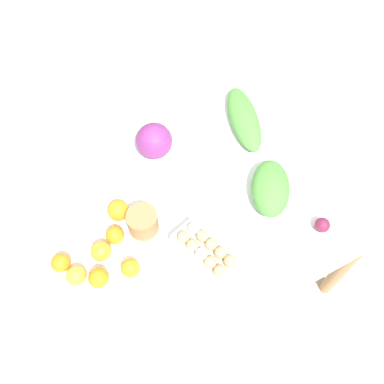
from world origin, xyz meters
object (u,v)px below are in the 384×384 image
object	(u,v)px
orange_6	(130,268)
greens_bunch_kale	(271,188)
paper_bag	(143,222)
orange_4	(76,276)
beet_root	(322,225)
orange_5	(99,278)
cabbage_purple	(154,141)
orange_3	(118,210)
orange_1	(61,263)
egg_carton	(206,252)
orange_2	(101,251)
orange_0	(115,235)
greens_bunch_dandelion	(244,119)

from	to	relation	value
orange_6	greens_bunch_kale	bearing A→B (deg)	-176.88
paper_bag	orange_4	xyz separation A→B (m)	(0.28, 0.07, -0.01)
beet_root	greens_bunch_kale	bearing A→B (deg)	-67.18
orange_5	cabbage_purple	bearing A→B (deg)	-135.22
beet_root	orange_4	bearing A→B (deg)	-15.74
cabbage_purple	paper_bag	distance (m)	0.35
greens_bunch_kale	beet_root	distance (m)	0.23
cabbage_purple	paper_bag	bearing A→B (deg)	57.06
orange_3	orange_5	size ratio (longest dim) A/B	1.15
orange_6	orange_1	bearing A→B (deg)	-32.91
orange_1	orange_5	xyz separation A→B (m)	(-0.09, 0.11, 0.00)
egg_carton	paper_bag	distance (m)	0.25
orange_2	orange_4	size ratio (longest dim) A/B	1.05
greens_bunch_kale	orange_1	distance (m)	0.81
egg_carton	orange_0	world-z (taller)	egg_carton
orange_0	orange_1	xyz separation A→B (m)	(0.21, 0.01, -0.00)
greens_bunch_kale	orange_1	size ratio (longest dim) A/B	3.64
orange_6	egg_carton	bearing A→B (deg)	163.41
cabbage_purple	greens_bunch_kale	distance (m)	0.49
cabbage_purple	orange_0	size ratio (longest dim) A/B	2.15
orange_1	orange_2	distance (m)	0.14
egg_carton	paper_bag	bearing A→B (deg)	-161.55
orange_1	orange_6	size ratio (longest dim) A/B	1.00
orange_2	orange_3	world-z (taller)	orange_3
orange_2	egg_carton	bearing A→B (deg)	150.44
greens_bunch_dandelion	cabbage_purple	bearing A→B (deg)	-7.32
cabbage_purple	egg_carton	distance (m)	0.50
greens_bunch_dandelion	orange_5	distance (m)	0.88
egg_carton	orange_2	size ratio (longest dim) A/B	3.77
egg_carton	beet_root	distance (m)	0.44
egg_carton	orange_1	world-z (taller)	egg_carton
egg_carton	orange_6	bearing A→B (deg)	-122.77
orange_5	orange_6	distance (m)	0.11
egg_carton	greens_bunch_kale	world-z (taller)	greens_bunch_kale
orange_1	orange_3	size ratio (longest dim) A/B	0.83
orange_1	orange_4	distance (m)	0.08
orange_3	orange_4	xyz separation A→B (m)	(0.23, 0.16, -0.01)
orange_1	orange_3	xyz separation A→B (m)	(-0.26, -0.09, 0.01)
orange_1	orange_3	world-z (taller)	orange_3
paper_bag	orange_5	bearing A→B (deg)	27.53
egg_carton	orange_0	size ratio (longest dim) A/B	4.06
orange_0	orange_2	distance (m)	0.08
orange_4	orange_5	distance (m)	0.08
paper_bag	orange_1	world-z (taller)	paper_bag
paper_bag	orange_4	bearing A→B (deg)	14.07
beet_root	orange_1	distance (m)	0.94
greens_bunch_kale	orange_2	bearing A→B (deg)	-6.34
paper_bag	orange_3	world-z (taller)	paper_bag
greens_bunch_kale	orange_5	distance (m)	0.70
orange_2	paper_bag	bearing A→B (deg)	-170.98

